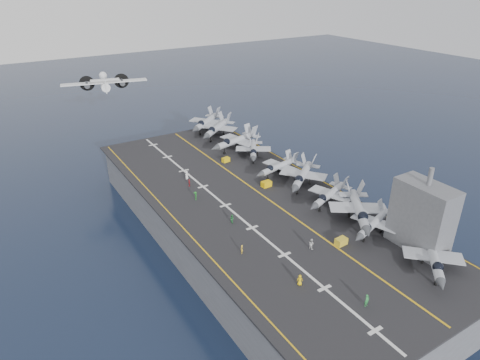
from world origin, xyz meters
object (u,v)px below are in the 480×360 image
fighter_jet_0 (434,257)px  transport_plane (105,87)px  tow_cart_a (341,241)px  island_superstructure (423,209)px

fighter_jet_0 → transport_plane: (-24.17, 92.95, 10.92)m
tow_cart_a → transport_plane: transport_plane is taller
fighter_jet_0 → tow_cart_a: bearing=120.0°
island_superstructure → tow_cart_a: size_ratio=6.98×
fighter_jet_0 → tow_cart_a: fighter_jet_0 is taller
island_superstructure → transport_plane: bearing=107.4°
tow_cart_a → island_superstructure: bearing=-34.1°
transport_plane → tow_cart_a: bearing=-78.2°
tow_cart_a → transport_plane: bearing=101.8°
fighter_jet_0 → tow_cart_a: 14.95m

